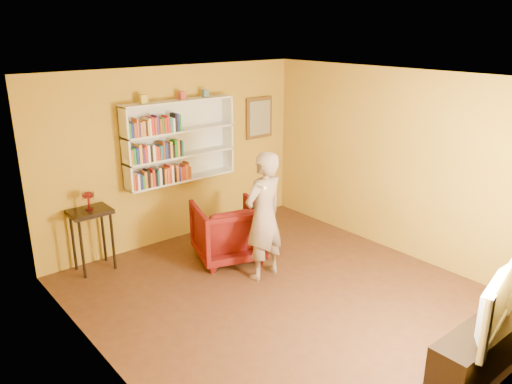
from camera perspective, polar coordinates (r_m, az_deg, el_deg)
room_shell at (r=5.99m, az=3.39°, el=-3.47°), size 5.30×5.80×2.88m
bookshelf at (r=7.68m, az=-8.91°, el=5.81°), size 1.80×0.29×1.23m
books_row_lower at (r=7.52m, az=-10.83°, el=1.81°), size 0.96×0.19×0.27m
books_row_middle at (r=7.40m, az=-11.36°, el=4.53°), size 0.84×0.19×0.27m
books_row_upper at (r=7.32m, az=-11.60°, el=7.40°), size 0.82×0.19×0.27m
ornament_left at (r=7.24m, az=-12.80°, el=10.31°), size 0.09×0.09×0.13m
ornament_centre at (r=7.55m, az=-8.45°, el=10.86°), size 0.09×0.09×0.12m
ornament_right at (r=7.76m, az=-5.87°, el=11.15°), size 0.08×0.08×0.11m
framed_painting at (r=8.62m, az=0.38°, el=8.48°), size 0.55×0.05×0.70m
console_table at (r=7.16m, az=-18.37°, el=-3.09°), size 0.54×0.41×0.89m
ruby_lustre at (r=7.05m, az=-18.65°, el=-0.53°), size 0.16×0.16×0.26m
armchair at (r=7.26m, az=-3.24°, el=-4.47°), size 1.16×1.17×0.85m
person at (r=6.56m, az=0.89°, el=-2.78°), size 0.68×0.49×1.75m
game_remote at (r=5.91m, az=0.57°, el=0.65°), size 0.04×0.15×0.04m
tv_cabinet at (r=5.58m, az=24.09°, el=-16.20°), size 1.27×0.38×0.45m
television at (r=5.30m, az=24.88°, el=-11.26°), size 1.13×0.40×0.65m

